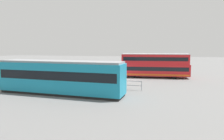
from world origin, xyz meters
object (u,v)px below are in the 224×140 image
object	(u,v)px
double_decker_bus	(154,65)
tram_yellow	(61,77)
pedestrian_near_railing	(98,79)
info_sign	(58,73)

from	to	relation	value
double_decker_bus	tram_yellow	bearing A→B (deg)	56.53
pedestrian_near_railing	tram_yellow	bearing A→B (deg)	62.77
tram_yellow	pedestrian_near_railing	size ratio (longest dim) A/B	8.77
pedestrian_near_railing	double_decker_bus	bearing A→B (deg)	-126.64
double_decker_bus	pedestrian_near_railing	xyz separation A→B (m)	(6.81, 9.15, -1.09)
tram_yellow	pedestrian_near_railing	world-z (taller)	tram_yellow
double_decker_bus	info_sign	xyz separation A→B (m)	(12.01, 9.85, -0.34)
double_decker_bus	info_sign	size ratio (longest dim) A/B	4.57
double_decker_bus	pedestrian_near_railing	size ratio (longest dim) A/B	6.95
double_decker_bus	pedestrian_near_railing	distance (m)	11.46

